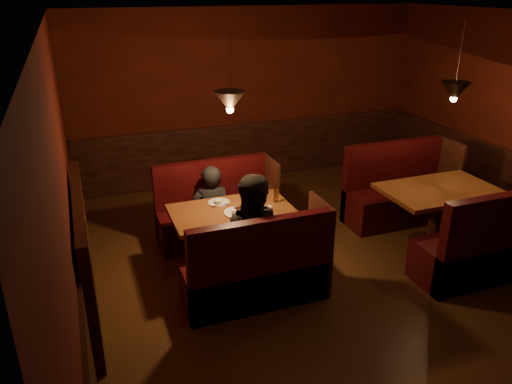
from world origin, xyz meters
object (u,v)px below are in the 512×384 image
object	(u,v)px
main_bench_far	(217,215)
second_table	(437,203)
second_bench_near	(486,251)
diner_a	(211,193)
second_bench_far	(398,196)
diner_b	(258,221)
main_table	(233,223)
main_bench_near	(259,275)

from	to	relation	value
main_bench_far	second_table	world-z (taller)	main_bench_far
second_bench_near	diner_a	xyz separation A→B (m)	(-2.75, 1.96, 0.36)
second_bench_far	second_bench_near	world-z (taller)	same
diner_b	main_bench_far	bearing A→B (deg)	112.61
second_table	second_bench_near	xyz separation A→B (m)	(0.03, -0.87, -0.24)
diner_b	main_table	bearing A→B (deg)	118.95
second_table	diner_b	distance (m)	2.55
main_bench_near	diner_a	distance (m)	1.55
second_bench_far	diner_b	xyz separation A→B (m)	(-2.57, -1.03, 0.50)
main_table	main_bench_far	bearing A→B (deg)	88.82
main_table	main_bench_near	distance (m)	0.85
main_bench_near	second_bench_near	world-z (taller)	second_bench_near
main_bench_near	second_bench_near	distance (m)	2.69
main_bench_far	second_bench_near	size ratio (longest dim) A/B	0.98
main_bench_far	diner_b	distance (m)	1.47
second_bench_near	diner_b	bearing A→B (deg)	164.76
main_bench_far	diner_b	world-z (taller)	diner_b
second_bench_near	second_bench_far	bearing A→B (deg)	90.00
second_bench_near	diner_b	world-z (taller)	diner_b
main_table	main_bench_far	xyz separation A→B (m)	(0.02, 0.81, -0.25)
main_table	main_bench_far	distance (m)	0.85
diner_b	main_bench_near	bearing A→B (deg)	-88.46
second_table	second_bench_far	xyz separation A→B (m)	(0.03, 0.87, -0.24)
second_bench_far	second_table	bearing A→B (deg)	-92.20
second_bench_far	diner_b	distance (m)	2.81
main_bench_far	second_table	size ratio (longest dim) A/B	1.08
main_bench_far	diner_a	bearing A→B (deg)	-130.28
second_bench_far	main_table	bearing A→B (deg)	-170.07
diner_a	diner_b	world-z (taller)	diner_b
main_table	diner_a	distance (m)	0.71
main_table	second_bench_far	distance (m)	2.71
main_table	diner_b	xyz separation A→B (m)	(0.10, -0.56, 0.27)
second_bench_far	diner_a	distance (m)	2.78
main_bench_far	diner_b	xyz separation A→B (m)	(0.08, -1.37, 0.52)
second_bench_far	diner_b	size ratio (longest dim) A/B	0.93
main_bench_near	second_bench_near	xyz separation A→B (m)	(2.65, -0.45, 0.02)
main_table	main_bench_near	xyz separation A→B (m)	(0.02, -0.81, -0.25)
second_table	diner_a	xyz separation A→B (m)	(-2.71, 1.09, 0.12)
main_table	diner_a	xyz separation A→B (m)	(-0.08, 0.69, 0.13)
main_bench_far	main_bench_near	world-z (taller)	same
diner_a	diner_b	bearing A→B (deg)	108.01
second_bench_near	second_table	bearing A→B (deg)	92.20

